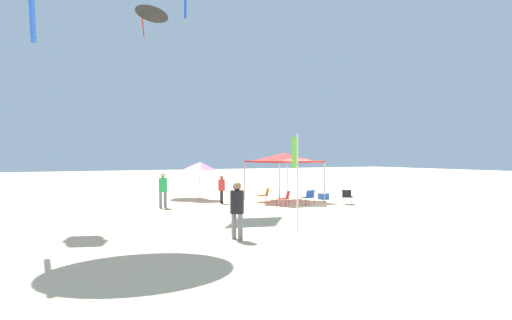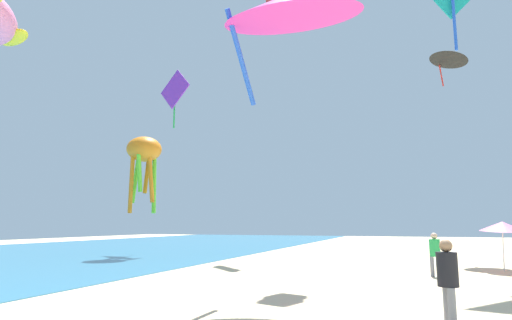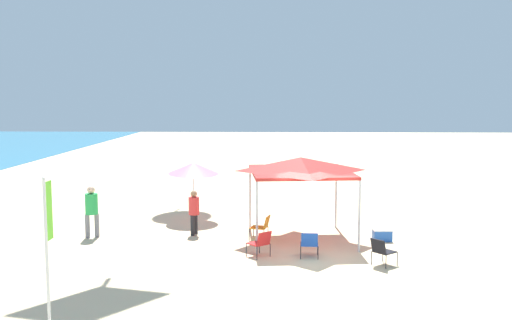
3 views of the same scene
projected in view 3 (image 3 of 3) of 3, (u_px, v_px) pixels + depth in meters
ground at (318, 262)px, 17.27m from camera, size 120.00×120.00×0.10m
canopy_tent at (301, 166)px, 19.50m from camera, size 3.88×3.62×2.82m
beach_umbrella at (193, 168)px, 22.65m from camera, size 2.00×1.99×2.36m
folding_chair_facing_ocean at (382, 250)px, 16.65m from camera, size 0.80×0.81×0.82m
folding_chair_left_of_tent at (261, 242)px, 17.55m from camera, size 0.81×0.80×0.82m
folding_chair_right_of_tent at (262, 226)px, 19.75m from camera, size 0.66×0.74×0.82m
folding_chair_near_cooler at (309, 243)px, 17.45m from camera, size 0.65×0.57×0.82m
cooler_box at (382, 235)px, 19.55m from camera, size 0.45×0.64×0.40m
banner_flag at (48, 250)px, 10.63m from camera, size 0.36×0.06×3.43m
person_kite_handler at (92, 207)px, 19.91m from camera, size 0.43×0.45×1.80m
person_near_umbrella at (194, 209)px, 20.34m from camera, size 0.41×0.38×1.58m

